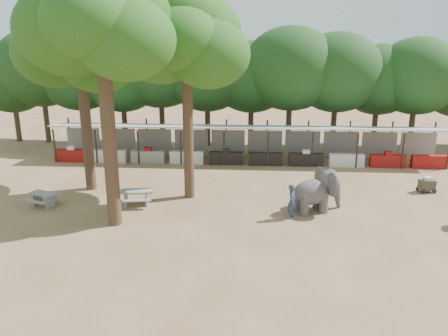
# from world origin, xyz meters

# --- Properties ---
(ground) EXTENTS (100.00, 100.00, 0.00)m
(ground) POSITION_xyz_m (0.00, 0.00, 0.00)
(ground) COLOR brown
(ground) RESTS_ON ground
(vendor_stalls) EXTENTS (28.00, 2.99, 2.80)m
(vendor_stalls) POSITION_xyz_m (-0.00, 13.84, 1.18)
(vendor_stalls) COLOR #A2A5A9
(vendor_stalls) RESTS_ON ground
(yard_tree_left) EXTENTS (7.10, 6.90, 11.02)m
(yard_tree_left) POSITION_xyz_m (-9.13, 7.19, 8.20)
(yard_tree_left) COLOR #332316
(yard_tree_left) RESTS_ON ground
(yard_tree_center) EXTENTS (7.10, 6.90, 12.04)m
(yard_tree_center) POSITION_xyz_m (-6.13, 2.19, 9.21)
(yard_tree_center) COLOR #332316
(yard_tree_center) RESTS_ON ground
(yard_tree_back) EXTENTS (7.10, 6.90, 11.36)m
(yard_tree_back) POSITION_xyz_m (-3.13, 6.19, 8.54)
(yard_tree_back) COLOR #332316
(yard_tree_back) RESTS_ON ground
(backdrop_trees) EXTENTS (46.46, 5.95, 8.33)m
(backdrop_trees) POSITION_xyz_m (0.00, 19.00, 5.51)
(backdrop_trees) COLOR #332316
(backdrop_trees) RESTS_ON ground
(elephant) EXTENTS (2.90, 2.26, 2.16)m
(elephant) POSITION_xyz_m (3.80, 4.33, 1.08)
(elephant) COLOR #3F3D3D
(elephant) RESTS_ON ground
(handler) EXTENTS (0.52, 0.69, 1.73)m
(handler) POSITION_xyz_m (2.45, 3.28, 0.87)
(handler) COLOR #26384C
(handler) RESTS_ON ground
(picnic_table_near) EXTENTS (1.82, 1.74, 0.72)m
(picnic_table_near) POSITION_xyz_m (-10.51, 4.08, 0.47)
(picnic_table_near) COLOR gray
(picnic_table_near) RESTS_ON ground
(picnic_table_far) EXTENTS (1.85, 1.71, 0.82)m
(picnic_table_far) POSITION_xyz_m (-5.63, 4.51, 0.54)
(picnic_table_far) COLOR gray
(picnic_table_far) RESTS_ON ground
(cart_back) EXTENTS (1.03, 0.77, 0.92)m
(cart_back) POSITION_xyz_m (10.53, 7.70, 0.45)
(cart_back) COLOR #322922
(cart_back) RESTS_ON ground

